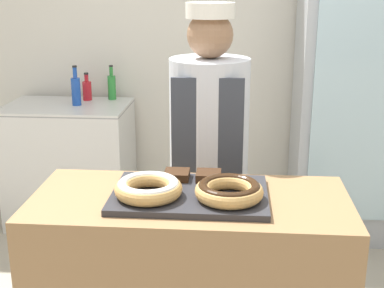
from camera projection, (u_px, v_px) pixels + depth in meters
wall_back at (214, 35)px, 3.92m from camera, size 8.00×0.06×2.70m
serving_tray at (190, 195)px, 2.00m from camera, size 0.58×0.39×0.02m
donut_light_glaze at (148, 187)px, 1.95m from camera, size 0.25×0.25×0.06m
donut_chocolate_glaze at (229, 190)px, 1.92m from camera, size 0.25×0.25×0.06m
brownie_back_left at (177, 175)px, 2.13m from camera, size 0.10×0.10×0.03m
brownie_back_right at (209, 176)px, 2.12m from camera, size 0.10×0.10×0.03m
baker_person at (209, 166)px, 2.63m from camera, size 0.38×0.38×1.64m
beverage_fridge at (348, 105)px, 3.62m from camera, size 0.70×0.62×1.84m
chest_freezer at (71, 163)px, 3.92m from camera, size 0.87×0.58×0.89m
bottle_red at (87, 90)px, 3.92m from camera, size 0.07×0.07×0.20m
bottle_blue at (76, 90)px, 3.75m from camera, size 0.06×0.06×0.28m
bottle_green at (112, 86)px, 3.94m from camera, size 0.06×0.06×0.25m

